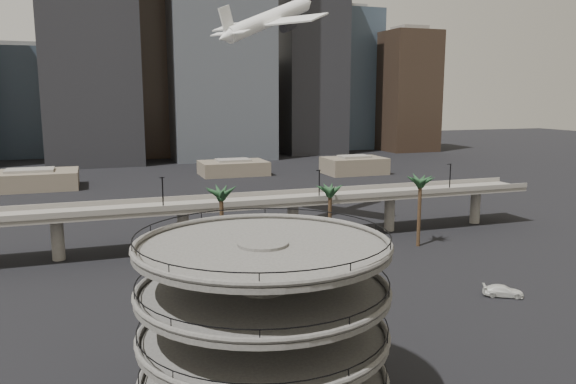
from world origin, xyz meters
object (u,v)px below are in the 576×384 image
object	(u,v)px
airborne_jet	(269,20)
car_c	(503,291)
car_b	(352,299)
car_a	(269,323)
parking_ramp	(263,313)
overpass	(240,207)

from	to	relation	value
airborne_jet	car_c	size ratio (longest dim) A/B	4.89
car_b	car_c	world-z (taller)	car_c
car_c	car_b	bearing A→B (deg)	108.23
airborne_jet	car_b	distance (m)	65.13
airborne_jet	car_a	bearing A→B (deg)	-139.40
airborne_jet	car_b	world-z (taller)	airborne_jet
parking_ramp	car_c	distance (m)	46.21
car_b	parking_ramp	bearing A→B (deg)	122.09
overpass	car_b	bearing A→B (deg)	-79.73
overpass	car_c	size ratio (longest dim) A/B	23.17
car_a	car_c	size ratio (longest dim) A/B	0.78
parking_ramp	overpass	bearing A→B (deg)	77.57
overpass	airborne_jet	xyz separation A→B (m)	(9.85, 11.79, 36.88)
overpass	car_c	bearing A→B (deg)	-55.10
parking_ramp	car_b	size ratio (longest dim) A/B	5.19
car_a	car_c	xyz separation A→B (m)	(35.37, -0.31, 0.07)
parking_ramp	airborne_jet	distance (m)	81.95
overpass	car_b	distance (m)	37.74
car_b	car_c	size ratio (longest dim) A/B	0.76
parking_ramp	airborne_jet	xyz separation A→B (m)	(22.85, 70.79, 34.39)
airborne_jet	car_b	bearing A→B (deg)	-125.59
parking_ramp	car_b	world-z (taller)	parking_ramp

